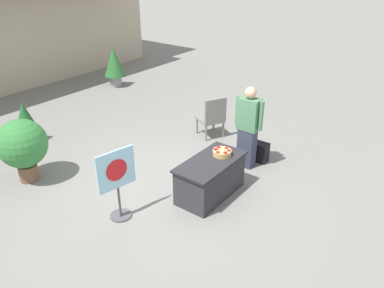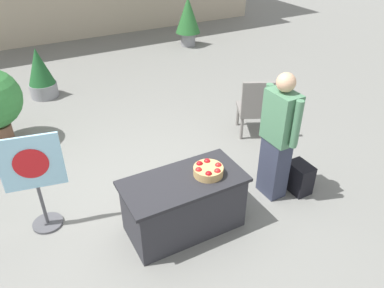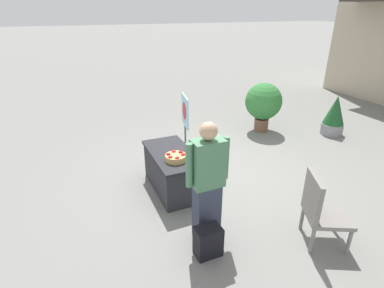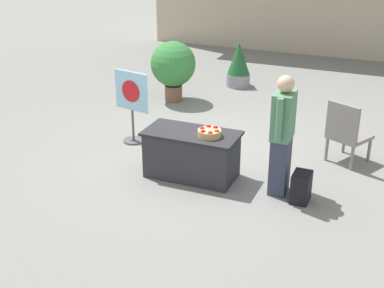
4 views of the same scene
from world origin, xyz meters
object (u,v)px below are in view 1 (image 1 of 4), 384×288
(apple_basket, at_px, (222,152))
(person_visitor, at_px, (248,127))
(potted_plant_far_right, at_px, (22,145))
(display_table, at_px, (210,178))
(poster_board, at_px, (117,181))
(patio_chair, at_px, (213,116))
(potted_plant_far_left, at_px, (114,64))
(backpack, at_px, (260,152))
(potted_plant_near_left, at_px, (26,123))

(apple_basket, bearing_deg, person_visitor, 3.45)
(person_visitor, xyz_separation_m, potted_plant_far_right, (-3.06, 3.09, -0.11))
(display_table, xyz_separation_m, potted_plant_far_right, (-1.73, 3.10, 0.40))
(poster_board, relative_size, patio_chair, 1.23)
(apple_basket, relative_size, patio_chair, 0.34)
(potted_plant_far_left, bearing_deg, person_visitor, -107.95)
(backpack, bearing_deg, potted_plant_far_left, 75.33)
(poster_board, height_order, potted_plant_near_left, poster_board)
(person_visitor, bearing_deg, potted_plant_near_left, -65.99)
(patio_chair, height_order, potted_plant_far_right, potted_plant_far_right)
(apple_basket, xyz_separation_m, backpack, (1.38, -0.08, -0.56))
(person_visitor, xyz_separation_m, patio_chair, (0.70, 1.34, -0.33))
(potted_plant_near_left, bearing_deg, potted_plant_far_right, -121.47)
(poster_board, xyz_separation_m, potted_plant_far_right, (-0.28, 2.28, 0.06))
(person_visitor, height_order, poster_board, person_visitor)
(display_table, relative_size, patio_chair, 1.38)
(display_table, xyz_separation_m, poster_board, (-1.45, 0.83, 0.35))
(apple_basket, relative_size, potted_plant_near_left, 0.34)
(backpack, bearing_deg, poster_board, 163.10)
(apple_basket, xyz_separation_m, poster_board, (-1.74, 0.87, -0.06))
(potted_plant_far_right, relative_size, potted_plant_near_left, 1.26)
(potted_plant_near_left, bearing_deg, potted_plant_far_left, 20.49)
(potted_plant_far_left, relative_size, potted_plant_near_left, 1.29)
(potted_plant_far_right, bearing_deg, poster_board, -82.94)
(apple_basket, xyz_separation_m, patio_chair, (1.74, 1.40, -0.23))
(backpack, distance_m, potted_plant_far_left, 6.52)
(person_visitor, xyz_separation_m, backpack, (0.35, -0.14, -0.67))
(display_table, distance_m, patio_chair, 2.45)
(display_table, xyz_separation_m, person_visitor, (1.33, 0.02, 0.52))
(potted_plant_far_left, bearing_deg, potted_plant_far_right, -148.81)
(display_table, height_order, apple_basket, apple_basket)
(poster_board, height_order, patio_chair, poster_board)
(apple_basket, bearing_deg, patio_chair, 38.77)
(display_table, height_order, person_visitor, person_visitor)
(patio_chair, relative_size, potted_plant_near_left, 1.01)
(backpack, height_order, potted_plant_near_left, potted_plant_near_left)
(patio_chair, bearing_deg, poster_board, 125.13)
(person_visitor, relative_size, patio_chair, 1.69)
(potted_plant_far_right, bearing_deg, potted_plant_near_left, 58.53)
(potted_plant_far_left, xyz_separation_m, potted_plant_far_right, (-5.05, -3.06, 0.01))
(patio_chair, xyz_separation_m, potted_plant_far_left, (1.29, 4.81, 0.21))
(apple_basket, distance_m, potted_plant_far_right, 3.74)
(backpack, relative_size, poster_board, 0.34)
(poster_board, xyz_separation_m, patio_chair, (3.48, 0.53, -0.16))
(potted_plant_far_right, bearing_deg, apple_basket, -57.29)
(backpack, height_order, potted_plant_far_right, potted_plant_far_right)
(backpack, distance_m, patio_chair, 1.55)
(potted_plant_far_left, bearing_deg, apple_basket, -116.01)
(display_table, xyz_separation_m, apple_basket, (0.29, -0.04, 0.41))
(display_table, relative_size, backpack, 3.33)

